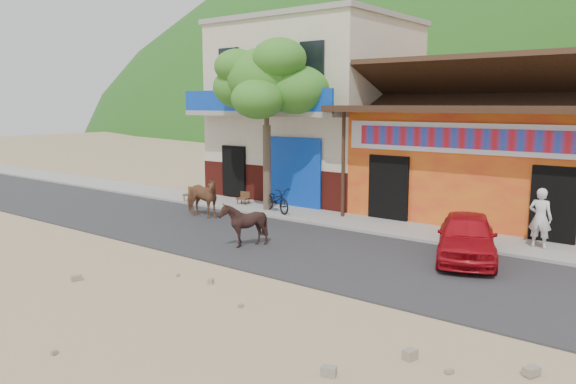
# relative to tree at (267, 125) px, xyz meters

# --- Properties ---
(ground) EXTENTS (120.00, 120.00, 0.00)m
(ground) POSITION_rel_tree_xyz_m (4.60, -5.80, -3.12)
(ground) COLOR #9E825B
(ground) RESTS_ON ground
(road) EXTENTS (60.00, 5.00, 0.04)m
(road) POSITION_rel_tree_xyz_m (4.60, -3.30, -3.10)
(road) COLOR #28282B
(road) RESTS_ON ground
(sidewalk) EXTENTS (60.00, 2.00, 0.12)m
(sidewalk) POSITION_rel_tree_xyz_m (4.60, 0.20, -3.06)
(sidewalk) COLOR gray
(sidewalk) RESTS_ON ground
(dance_club) EXTENTS (8.00, 6.00, 3.60)m
(dance_club) POSITION_rel_tree_xyz_m (6.60, 4.20, -1.32)
(dance_club) COLOR orange
(dance_club) RESTS_ON ground
(cafe_building) EXTENTS (7.00, 6.00, 7.00)m
(cafe_building) POSITION_rel_tree_xyz_m (-0.90, 4.20, 0.38)
(cafe_building) COLOR beige
(cafe_building) RESTS_ON ground
(tree) EXTENTS (3.00, 3.00, 6.00)m
(tree) POSITION_rel_tree_xyz_m (0.00, 0.00, 0.00)
(tree) COLOR #2D721E
(tree) RESTS_ON sidewalk
(cow_tan) EXTENTS (1.64, 0.77, 1.38)m
(cow_tan) POSITION_rel_tree_xyz_m (-1.13, -2.14, -2.39)
(cow_tan) COLOR brown
(cow_tan) RESTS_ON road
(cow_dark) EXTENTS (1.42, 1.36, 1.23)m
(cow_dark) POSITION_rel_tree_xyz_m (2.71, -4.18, -2.47)
(cow_dark) COLOR black
(cow_dark) RESTS_ON road
(red_car) EXTENTS (2.51, 3.68, 1.16)m
(red_car) POSITION_rel_tree_xyz_m (7.91, -1.72, -2.50)
(red_car) COLOR #AD0C16
(red_car) RESTS_ON road
(scooter) EXTENTS (1.73, 1.14, 0.86)m
(scooter) POSITION_rel_tree_xyz_m (0.60, -0.20, -2.57)
(scooter) COLOR black
(scooter) RESTS_ON sidewalk
(pedestrian) EXTENTS (0.59, 0.39, 1.59)m
(pedestrian) POSITION_rel_tree_xyz_m (9.10, 0.25, -2.20)
(pedestrian) COLOR silver
(pedestrian) RESTS_ON sidewalk
(cafe_chair_left) EXTENTS (0.48, 0.48, 0.85)m
(cafe_chair_left) POSITION_rel_tree_xyz_m (-1.40, 0.26, -2.58)
(cafe_chair_left) COLOR #4D2B19
(cafe_chair_left) RESTS_ON sidewalk
(cafe_chair_right) EXTENTS (0.57, 0.57, 1.00)m
(cafe_chair_right) POSITION_rel_tree_xyz_m (-3.46, -0.50, -2.50)
(cafe_chair_right) COLOR #4C2D19
(cafe_chair_right) RESTS_ON sidewalk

